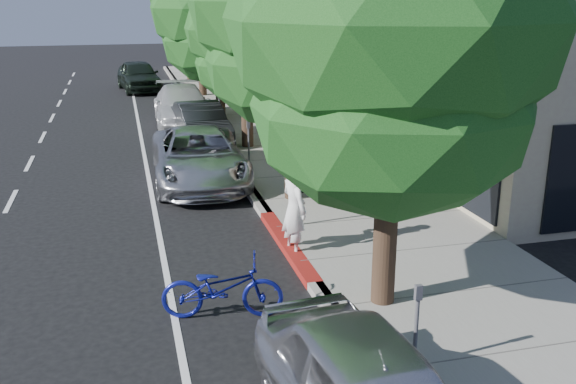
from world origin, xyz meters
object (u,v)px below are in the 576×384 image
object	(u,v)px
dark_sedan	(201,124)
street_tree_0	(395,26)
silver_suv	(199,157)
white_pickup	(182,106)
street_tree_5	(187,0)
cyclist	(294,209)
street_tree_2	(246,31)
street_tree_1	(293,6)
street_tree_3	(218,10)
dark_suv_far	(139,76)
pedestrian	(348,152)
street_tree_4	(200,15)
bicycle	(222,288)

from	to	relation	value
dark_sedan	street_tree_0	bearing A→B (deg)	-88.23
silver_suv	white_pickup	xyz separation A→B (m)	(0.37, 8.51, 0.03)
street_tree_5	cyclist	bearing A→B (deg)	-91.77
white_pickup	street_tree_2	bearing A→B (deg)	-69.42
street_tree_5	dark_sedan	distance (m)	17.05
street_tree_1	street_tree_3	bearing A→B (deg)	90.00
street_tree_3	dark_sedan	distance (m)	6.05
street_tree_1	dark_suv_far	xyz separation A→B (m)	(-3.10, 21.34, -4.09)
cyclist	dark_suv_far	bearing A→B (deg)	-9.41
street_tree_5	dark_suv_far	xyz separation A→B (m)	(-3.10, -2.66, -3.99)
street_tree_0	cyclist	world-z (taller)	street_tree_0
street_tree_2	street_tree_0	bearing A→B (deg)	-90.00
street_tree_3	silver_suv	bearing A→B (deg)	-102.42
silver_suv	pedestrian	xyz separation A→B (m)	(3.86, -1.72, 0.32)
street_tree_1	street_tree_4	bearing A→B (deg)	90.00
street_tree_4	white_pickup	size ratio (longest dim) A/B	1.26
bicycle	pedestrian	distance (m)	7.80
bicycle	dark_suv_far	bearing A→B (deg)	12.40
street_tree_4	street_tree_3	bearing A→B (deg)	-90.00
street_tree_4	dark_sedan	bearing A→B (deg)	-97.60
dark_sedan	bicycle	bearing A→B (deg)	-99.80
street_tree_0	dark_suv_far	size ratio (longest dim) A/B	1.61
street_tree_2	silver_suv	xyz separation A→B (m)	(-2.09, -3.51, -3.24)
street_tree_5	dark_suv_far	world-z (taller)	street_tree_5
cyclist	street_tree_3	bearing A→B (deg)	-17.79
street_tree_3	cyclist	xyz separation A→B (m)	(-0.84, -15.30, -3.52)
pedestrian	street_tree_0	bearing A→B (deg)	70.14
street_tree_1	cyclist	distance (m)	5.19
pedestrian	bicycle	bearing A→B (deg)	49.74
dark_suv_far	pedestrian	xyz separation A→B (m)	(4.87, -20.58, 0.25)
street_tree_4	white_pickup	bearing A→B (deg)	-103.84
street_tree_3	pedestrian	bearing A→B (deg)	-81.05
bicycle	dark_sedan	size ratio (longest dim) A/B	0.46
street_tree_3	cyclist	bearing A→B (deg)	-93.15
street_tree_3	street_tree_1	bearing A→B (deg)	-90.00
street_tree_4	dark_sedan	size ratio (longest dim) A/B	1.57
white_pickup	cyclist	bearing A→B (deg)	-84.92
street_tree_2	street_tree_3	size ratio (longest dim) A/B	0.85
dark_sedan	street_tree_5	bearing A→B (deg)	81.00
cyclist	pedestrian	distance (m)	4.83
bicycle	street_tree_5	bearing A→B (deg)	6.34
street_tree_3	silver_suv	distance (m)	10.44
street_tree_4	cyclist	size ratio (longest dim) A/B	3.42
street_tree_0	street_tree_5	bearing A→B (deg)	90.00
street_tree_0	pedestrian	distance (m)	7.89
dark_sedan	dark_suv_far	xyz separation A→B (m)	(-1.70, 13.83, 0.11)
street_tree_0	street_tree_2	distance (m)	12.02
street_tree_0	dark_sedan	distance (m)	14.17
pedestrian	silver_suv	bearing A→B (deg)	-29.25
dark_sedan	dark_suv_far	world-z (taller)	dark_suv_far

